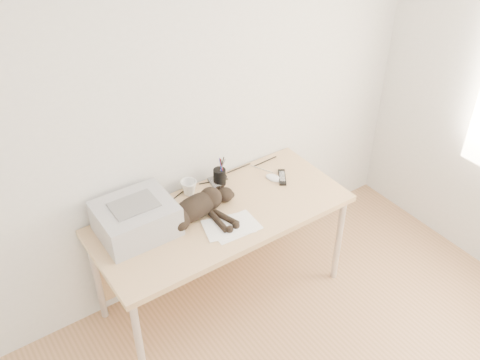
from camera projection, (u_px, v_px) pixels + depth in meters
wall_back at (187, 109)px, 3.19m from camera, size 3.50×0.00×3.50m
desk at (215, 222)px, 3.41m from camera, size 1.60×0.70×0.74m
printer at (136, 218)px, 3.08m from camera, size 0.44×0.37×0.20m
papers at (231, 226)px, 3.17m from camera, size 0.34×0.27×0.01m
cat at (193, 211)px, 3.18m from camera, size 0.70×0.33×0.16m
mug at (189, 188)px, 3.40m from camera, size 0.15×0.15×0.10m
pen_cup at (220, 176)px, 3.48m from camera, size 0.08×0.08×0.21m
remote_grey at (216, 185)px, 3.49m from camera, size 0.07×0.18×0.02m
remote_black at (282, 177)px, 3.56m from camera, size 0.13×0.16×0.02m
mouse at (274, 176)px, 3.55m from camera, size 0.11×0.14×0.04m
cable_tangle at (196, 187)px, 3.48m from camera, size 1.36×0.08×0.01m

